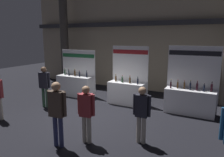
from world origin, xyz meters
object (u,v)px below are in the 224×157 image
at_px(trash_bin, 57,105).
at_px(visitor_4, 86,110).
at_px(exhibitor_booth_0, 75,84).
at_px(exhibitor_booth_2, 190,98).
at_px(visitor_1, 44,83).
at_px(visitor_5, 57,108).
at_px(visitor_3, 142,111).
at_px(exhibitor_booth_1, 127,90).

xyz_separation_m(trash_bin, visitor_4, (2.41, -1.43, 0.66)).
distance_m(exhibitor_booth_0, trash_bin, 2.50).
bearing_deg(exhibitor_booth_0, trash_bin, -69.71).
relative_size(exhibitor_booth_2, visitor_1, 1.50).
height_order(visitor_1, visitor_4, visitor_1).
relative_size(visitor_1, visitor_5, 0.96).
bearing_deg(visitor_3, visitor_5, -151.09).
distance_m(exhibitor_booth_2, visitor_5, 5.13).
bearing_deg(trash_bin, exhibitor_booth_2, 27.08).
height_order(exhibitor_booth_1, exhibitor_booth_2, exhibitor_booth_2).
distance_m(exhibitor_booth_1, trash_bin, 3.05).
height_order(exhibitor_booth_0, visitor_5, exhibitor_booth_0).
distance_m(exhibitor_booth_1, exhibitor_booth_2, 2.63).
bearing_deg(exhibitor_booth_0, exhibitor_booth_1, -0.20).
xyz_separation_m(trash_bin, visitor_3, (3.76, -0.74, 0.63)).
relative_size(visitor_3, visitor_5, 0.90).
distance_m(visitor_1, visitor_3, 4.76).
xyz_separation_m(exhibitor_booth_0, exhibitor_booth_2, (5.45, 0.02, 0.02)).
relative_size(exhibitor_booth_1, exhibitor_booth_2, 0.98).
bearing_deg(visitor_5, exhibitor_booth_0, -62.40).
bearing_deg(exhibitor_booth_2, exhibitor_booth_0, -179.75).
relative_size(exhibitor_booth_0, visitor_5, 1.28).
bearing_deg(exhibitor_booth_2, visitor_4, -120.04).
bearing_deg(visitor_5, trash_bin, -51.35).
height_order(trash_bin, visitor_1, visitor_1).
distance_m(visitor_4, visitor_5, 0.78).
height_order(exhibitor_booth_1, trash_bin, exhibitor_booth_1).
xyz_separation_m(exhibitor_booth_1, visitor_3, (1.79, -3.05, 0.32)).
bearing_deg(exhibitor_booth_2, trash_bin, -152.92).
distance_m(visitor_3, visitor_4, 1.52).
bearing_deg(visitor_5, exhibitor_booth_1, -96.25).
bearing_deg(exhibitor_booth_1, visitor_5, -91.53).
distance_m(visitor_3, visitor_5, 2.27).
relative_size(trash_bin, visitor_4, 0.38).
bearing_deg(visitor_3, exhibitor_booth_2, 71.10).
bearing_deg(exhibitor_booth_1, trash_bin, -130.31).
xyz_separation_m(trash_bin, visitor_1, (-0.88, 0.29, 0.72)).
bearing_deg(exhibitor_booth_2, visitor_1, -159.44).
bearing_deg(exhibitor_booth_0, visitor_5, -57.68).
height_order(exhibitor_booth_2, trash_bin, exhibitor_booth_2).
relative_size(visitor_1, visitor_3, 1.07).
relative_size(exhibitor_booth_1, trash_bin, 4.09).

